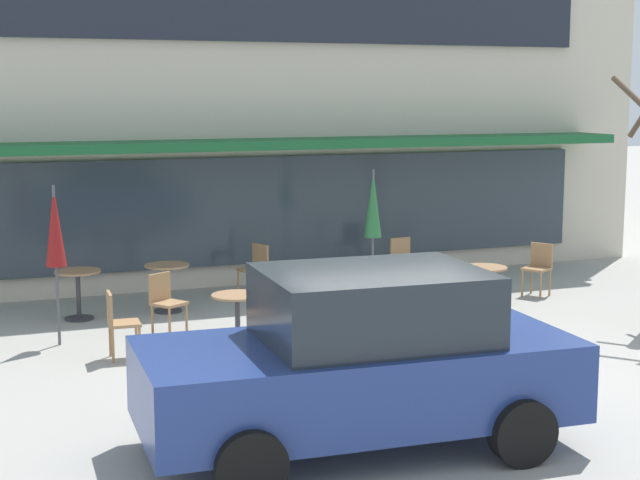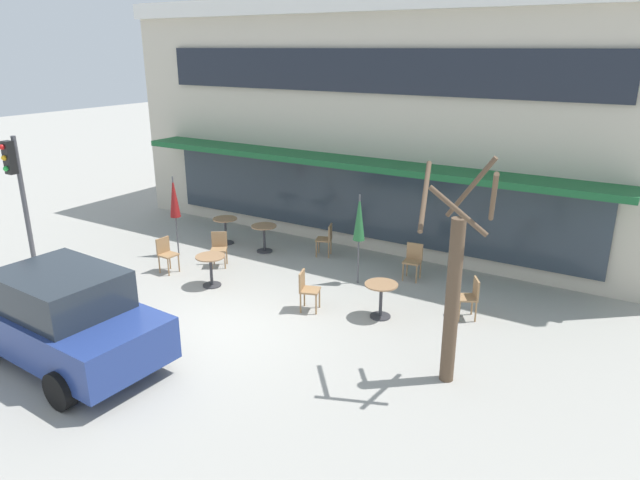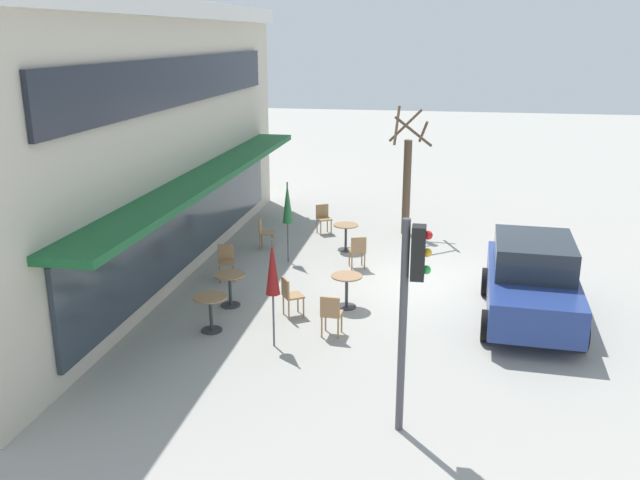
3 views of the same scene
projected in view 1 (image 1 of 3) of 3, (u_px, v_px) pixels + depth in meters
The scene contains 15 objects.
ground_plane at pixel (405, 371), 12.19m from camera, with size 80.00×80.00×0.00m, color #9E9B93.
building_facade at pixel (201, 95), 20.86m from camera, with size 16.02×9.10×6.73m.
cafe_table_near_wall at pixel (78, 286), 14.88m from camera, with size 0.70×0.70×0.76m.
cafe_table_streetside at pixel (167, 280), 15.40m from camera, with size 0.70×0.70×0.76m.
cafe_table_by_tree at pixel (484, 282), 15.20m from camera, with size 0.70×0.70×0.76m.
cafe_table_mid_patio at pixel (238, 312), 13.14m from camera, with size 0.70×0.70×0.76m.
patio_umbrella_green_folded at pixel (55, 228), 13.22m from camera, with size 0.28×0.28×2.20m.
patio_umbrella_cream_folded at pixel (373, 205), 15.85m from camera, with size 0.28×0.28×2.20m.
cafe_chair_0 at pixel (118, 320), 12.66m from camera, with size 0.42×0.42×0.89m.
cafe_chair_1 at pixel (256, 266), 16.55m from camera, with size 0.51×0.51×0.89m.
cafe_chair_2 at pixel (412, 295), 14.17m from camera, with size 0.51×0.51×0.89m.
cafe_chair_3 at pixel (539, 265), 16.64m from camera, with size 0.55×0.55×0.89m.
cafe_chair_4 at pixel (403, 259), 17.25m from camera, with size 0.44×0.44×0.89m.
cafe_chair_5 at pixel (165, 299), 13.92m from camera, with size 0.55×0.55×0.89m.
parked_sedan at pixel (362, 360), 9.46m from camera, with size 4.28×2.18×1.76m.
Camera 1 is at (-5.24, -10.63, 3.46)m, focal length 55.00 mm.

